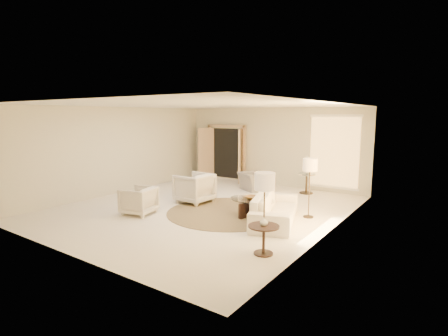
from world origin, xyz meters
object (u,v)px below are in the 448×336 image
Objects in this scene: armchair_right at (139,199)px; coffee_table at (252,205)px; floor_lamp_far at (265,185)px; sofa at (275,208)px; armchair_left at (194,186)px; floor_lamp_near at (310,167)px; side_vase at (307,170)px; bowl at (252,198)px; side_table at (306,181)px; accent_chair at (253,178)px; end_vase at (264,222)px; end_table at (264,235)px.

armchair_right reaches higher than coffee_table.
coffee_table is at bearing 125.22° from floor_lamp_far.
sofa is 2.44× the size of armchair_left.
sofa is 1.56× the size of floor_lamp_near.
floor_lamp_near is 5.58× the size of side_vase.
bowl is at bearing 63.64° from sofa.
side_table is 3.28m from bowl.
accent_chair is 3.14m from coffee_table.
coffee_table is 4.62× the size of bowl.
armchair_right is 5.47m from side_vase.
armchair_left is 6.04× the size of end_vase.
armchair_right is 3.96m from end_vase.
end_table is 0.39× the size of floor_lamp_near.
side_vase reaches higher than accent_chair.
side_vase is (2.66, 4.77, 0.39)m from armchair_right.
coffee_table is 3.32m from side_vase.
side_vase is at bearing 138.57° from armchair_right.
end_table is (3.51, -2.27, -0.10)m from armchair_left.
floor_lamp_far reaches higher than accent_chair.
sofa reaches higher than side_table.
armchair_right is 2.92m from bowl.
floor_lamp_near is at bearing 173.85° from accent_chair.
bowl is (2.50, 1.50, 0.09)m from armchair_right.
sofa is 2.82m from armchair_left.
armchair_right is 1.19× the size of side_table.
end_table is 0.88× the size of side_table.
end_vase is at bearing -54.84° from coffee_table.
side_table reaches higher than coffee_table.
sofa is 2.97× the size of armchair_right.
accent_chair is 2.75× the size of bowl.
side_table is (1.69, 0.54, -0.01)m from accent_chair.
coffee_table is at bearing 84.87° from armchair_left.
armchair_left is at bearing 147.12° from end_vase.
accent_chair is at bearing -162.27° from side_table.
sofa is 8.69× the size of side_vase.
floor_lamp_far reaches higher than sofa.
end_vase is at bearing 59.09° from armchair_left.
accent_chair is 1.77m from side_table.
armchair_right is 4.05m from floor_lamp_far.
armchair_right reaches higher than end_table.
coffee_table is 2.37× the size of side_table.
armchair_right is (-3.20, -1.41, 0.05)m from sofa.
accent_chair is 5.59m from end_table.
end_vase is (3.92, -0.51, 0.23)m from armchair_right.
accent_chair reaches higher than sofa.
side_vase is (-1.26, 5.28, -0.51)m from floor_lamp_far.
bowl is (-1.42, 2.01, 0.11)m from end_table.
floor_lamp_far is at bearing 152.00° from accent_chair.
end_table is at bearing -54.84° from bowl.
armchair_left is at bearing -126.77° from side_table.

